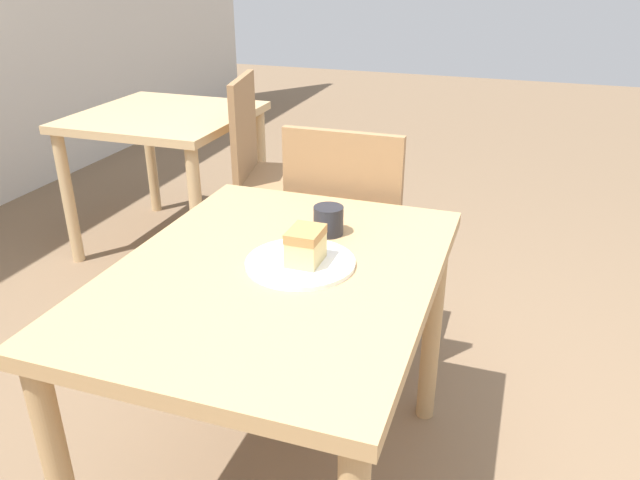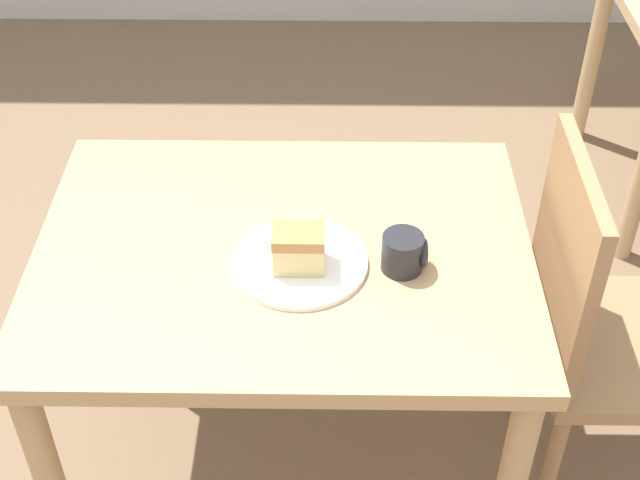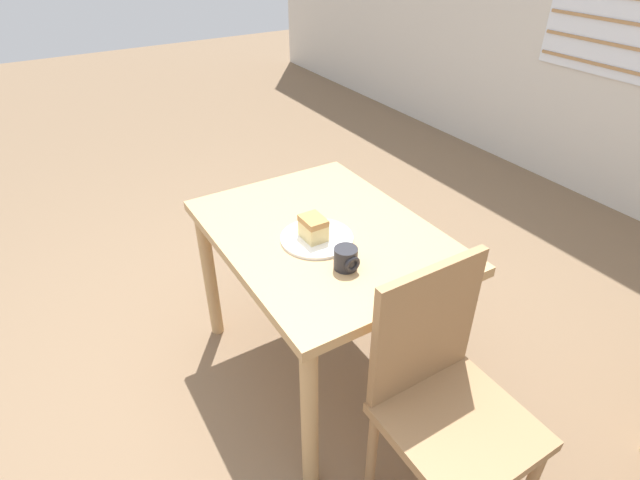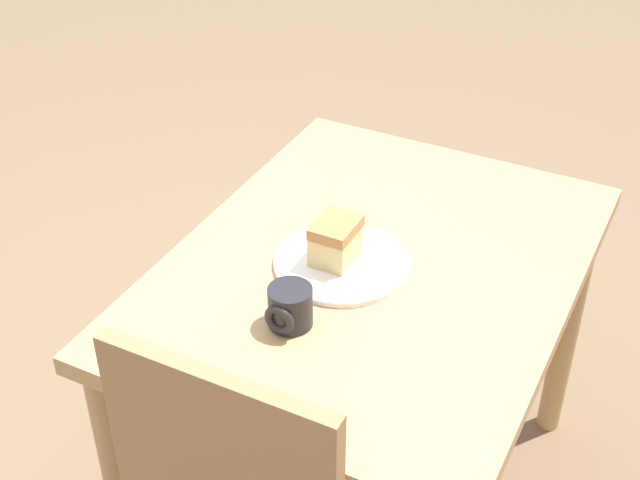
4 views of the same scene
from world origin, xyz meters
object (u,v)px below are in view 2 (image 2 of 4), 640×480
(chair_near_window, at_px, (605,326))
(coffee_mug, at_px, (404,253))
(plate, at_px, (300,262))
(cake_slice, at_px, (299,248))
(dining_table_near, at_px, (284,285))

(chair_near_window, bearing_deg, coffee_mug, 98.30)
(plate, bearing_deg, chair_near_window, 5.21)
(chair_near_window, relative_size, plate, 3.39)
(cake_slice, xyz_separation_m, coffee_mug, (0.21, 0.01, -0.02))
(chair_near_window, xyz_separation_m, cake_slice, (-0.68, -0.08, 0.29))
(plate, relative_size, coffee_mug, 3.04)
(dining_table_near, xyz_separation_m, cake_slice, (0.04, -0.07, 0.16))
(dining_table_near, bearing_deg, chair_near_window, 0.62)
(plate, bearing_deg, coffee_mug, -1.83)
(cake_slice, relative_size, coffee_mug, 1.13)
(chair_near_window, bearing_deg, plate, 95.21)
(dining_table_near, bearing_deg, plate, -56.15)
(plate, height_order, cake_slice, cake_slice)
(dining_table_near, distance_m, cake_slice, 0.18)
(dining_table_near, distance_m, coffee_mug, 0.29)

